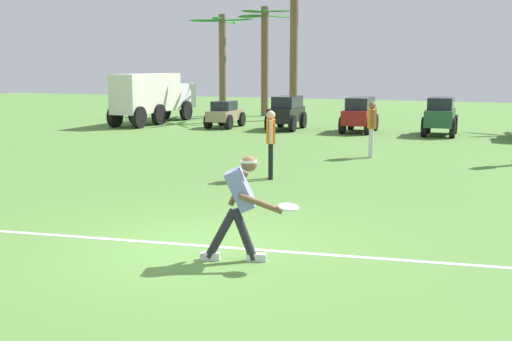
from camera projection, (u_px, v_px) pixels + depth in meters
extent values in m
plane|color=#53823A|center=(203.00, 248.00, 9.10)|extent=(80.00, 80.00, 0.00)
cube|color=white|center=(207.00, 246.00, 9.19)|extent=(18.06, 2.67, 0.01)
cylinder|color=#23232D|center=(244.00, 234.00, 8.45)|extent=(0.37, 0.22, 0.72)
cube|color=silver|center=(256.00, 257.00, 8.49)|extent=(0.28, 0.17, 0.10)
cylinder|color=#23232D|center=(221.00, 234.00, 8.48)|extent=(0.45, 0.25, 0.69)
cube|color=silver|center=(210.00, 256.00, 8.54)|extent=(0.28, 0.17, 0.10)
cube|color=#7A84C6|center=(241.00, 189.00, 8.36)|extent=(0.49, 0.45, 0.57)
sphere|color=brown|center=(249.00, 164.00, 8.30)|extent=(0.26, 0.26, 0.21)
cylinder|color=white|center=(249.00, 161.00, 8.29)|extent=(0.27, 0.27, 0.03)
cylinder|color=brown|center=(261.00, 204.00, 8.18)|extent=(0.57, 0.25, 0.27)
cylinder|color=brown|center=(238.00, 188.00, 8.56)|extent=(0.29, 0.16, 0.49)
cylinder|color=white|center=(289.00, 207.00, 8.14)|extent=(0.37, 0.37, 0.06)
cylinder|color=black|center=(271.00, 162.00, 14.48)|extent=(0.14, 0.14, 0.82)
cylinder|color=black|center=(271.00, 161.00, 14.66)|extent=(0.14, 0.14, 0.82)
cube|color=orange|center=(271.00, 131.00, 14.46)|extent=(0.31, 0.39, 0.54)
cylinder|color=beige|center=(271.00, 132.00, 14.25)|extent=(0.09, 0.09, 0.52)
cylinder|color=beige|center=(271.00, 130.00, 14.67)|extent=(0.09, 0.09, 0.52)
sphere|color=beige|center=(271.00, 115.00, 14.40)|extent=(0.26, 0.26, 0.20)
cylinder|color=silver|center=(372.00, 143.00, 17.89)|extent=(0.14, 0.14, 0.82)
cylinder|color=silver|center=(371.00, 143.00, 18.07)|extent=(0.14, 0.14, 0.82)
cube|color=orange|center=(372.00, 119.00, 17.87)|extent=(0.31, 0.39, 0.54)
cylinder|color=brown|center=(373.00, 119.00, 17.66)|extent=(0.09, 0.09, 0.52)
cylinder|color=brown|center=(371.00, 118.00, 18.07)|extent=(0.09, 0.09, 0.52)
sphere|color=brown|center=(372.00, 105.00, 17.81)|extent=(0.26, 0.26, 0.20)
cube|color=#998466|center=(225.00, 115.00, 26.69)|extent=(1.06, 2.26, 0.42)
cube|color=#1E232B|center=(224.00, 106.00, 26.53)|extent=(0.87, 1.15, 0.38)
cylinder|color=black|center=(222.00, 118.00, 27.59)|extent=(0.22, 0.61, 0.60)
cylinder|color=black|center=(241.00, 119.00, 27.31)|extent=(0.22, 0.61, 0.60)
cylinder|color=black|center=(208.00, 121.00, 26.14)|extent=(0.22, 0.61, 0.60)
cylinder|color=black|center=(229.00, 122.00, 25.87)|extent=(0.22, 0.61, 0.60)
cube|color=black|center=(286.00, 115.00, 25.78)|extent=(1.12, 2.46, 0.55)
cube|color=#1E232B|center=(288.00, 102.00, 25.84)|extent=(0.97, 1.85, 0.46)
cylinder|color=black|center=(281.00, 119.00, 26.76)|extent=(0.23, 0.67, 0.66)
cylinder|color=black|center=(303.00, 120.00, 26.46)|extent=(0.23, 0.67, 0.66)
cylinder|color=black|center=(269.00, 123.00, 25.19)|extent=(0.23, 0.67, 0.66)
cylinder|color=black|center=(292.00, 123.00, 24.89)|extent=(0.23, 0.67, 0.66)
cube|color=maroon|center=(359.00, 117.00, 24.77)|extent=(1.07, 2.44, 0.55)
cube|color=#1E232B|center=(360.00, 103.00, 24.83)|extent=(0.93, 1.84, 0.46)
cylinder|color=black|center=(351.00, 122.00, 25.75)|extent=(0.21, 0.67, 0.66)
cylinder|color=black|center=(375.00, 122.00, 25.44)|extent=(0.21, 0.67, 0.66)
cylinder|color=black|center=(342.00, 125.00, 24.20)|extent=(0.21, 0.67, 0.66)
cylinder|color=black|center=(368.00, 126.00, 23.88)|extent=(0.21, 0.67, 0.66)
cube|color=#235133|center=(440.00, 117.00, 23.66)|extent=(1.08, 2.39, 0.60)
cube|color=#1E232B|center=(441.00, 103.00, 23.62)|extent=(0.93, 1.59, 0.44)
cylinder|color=black|center=(428.00, 123.00, 24.59)|extent=(0.21, 0.73, 0.72)
cylinder|color=black|center=(455.00, 124.00, 24.26)|extent=(0.21, 0.73, 0.72)
cylinder|color=black|center=(424.00, 127.00, 23.15)|extent=(0.21, 0.73, 0.72)
cylinder|color=black|center=(453.00, 128.00, 22.82)|extent=(0.21, 0.73, 0.72)
cube|color=silver|center=(178.00, 96.00, 30.64)|extent=(1.10, 1.73, 1.15)
cube|color=silver|center=(147.00, 93.00, 27.87)|extent=(1.28, 4.23, 1.65)
cylinder|color=black|center=(164.00, 110.00, 30.63)|extent=(0.27, 0.91, 0.90)
cylinder|color=black|center=(186.00, 111.00, 30.23)|extent=(0.27, 0.91, 0.90)
cylinder|color=black|center=(136.00, 114.00, 28.22)|extent=(0.27, 0.91, 0.90)
cylinder|color=black|center=(159.00, 115.00, 27.82)|extent=(0.27, 0.91, 0.90)
cylinder|color=black|center=(115.00, 117.00, 26.70)|extent=(0.27, 0.91, 0.90)
cylinder|color=black|center=(139.00, 117.00, 26.30)|extent=(0.27, 0.91, 0.90)
cylinder|color=brown|center=(223.00, 66.00, 32.51)|extent=(0.36, 0.36, 5.09)
ellipsoid|color=#267C2B|center=(238.00, 20.00, 31.70)|extent=(1.87, 0.47, 0.15)
ellipsoid|color=#267C2B|center=(231.00, 22.00, 32.70)|extent=(0.61, 1.42, 0.19)
ellipsoid|color=#267C2B|center=(215.00, 20.00, 32.89)|extent=(1.47, 1.32, 0.14)
ellipsoid|color=#267C2B|center=(206.00, 21.00, 32.05)|extent=(1.56, 1.03, 0.17)
ellipsoid|color=#267C2B|center=(217.00, 18.00, 31.33)|extent=(0.52, 1.70, 0.15)
cylinder|color=brown|center=(265.00, 62.00, 32.41)|extent=(0.38, 0.38, 5.46)
ellipsoid|color=#2D6B26|center=(279.00, 11.00, 31.83)|extent=(1.44, 0.43, 0.16)
ellipsoid|color=#2D6B26|center=(281.00, 16.00, 32.56)|extent=(1.30, 1.72, 0.18)
ellipsoid|color=#2D6B26|center=(265.00, 14.00, 33.00)|extent=(0.97, 1.94, 0.15)
ellipsoid|color=#2D6B26|center=(251.00, 16.00, 32.45)|extent=(1.65, 0.48, 0.20)
ellipsoid|color=#2D6B26|center=(253.00, 11.00, 31.50)|extent=(0.90, 1.52, 0.16)
ellipsoid|color=#2D6B26|center=(265.00, 11.00, 31.28)|extent=(0.76, 1.49, 0.16)
cylinder|color=brown|center=(294.00, 52.00, 30.08)|extent=(0.38, 0.38, 6.36)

